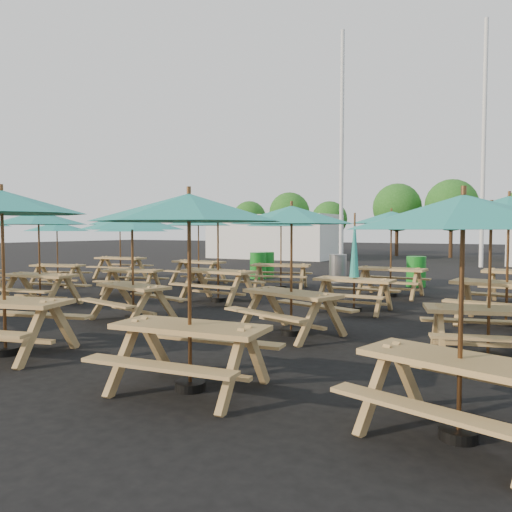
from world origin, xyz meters
The scene contains 29 objects.
ground centered at (0.00, 0.00, 0.00)m, with size 120.00×120.00×0.00m, color black.
picnic_unit_2 centered at (-6.68, 0.19, 1.84)m, with size 2.56×2.56×2.11m.
picnic_unit_3 centered at (-6.82, 3.13, 2.08)m, with size 2.61×2.61×2.39m.
picnic_unit_5 centered at (-3.53, -2.85, 2.01)m, with size 2.54×2.54×2.31m.
picnic_unit_6 centered at (-3.15, -0.11, 1.84)m, with size 2.49×2.49×2.10m.
picnic_unit_7 centered at (-3.12, 3.05, 2.03)m, with size 2.43×2.43×2.33m.
picnic_unit_8 centered at (0.13, -6.21, 2.12)m, with size 2.88×2.88×2.43m.
picnic_unit_9 centered at (-0.21, -3.19, 1.89)m, with size 2.50×2.50×2.16m.
picnic_unit_10 centered at (-0.18, -0.14, 2.10)m, with size 2.42×2.42×2.41m.
picnic_unit_11 centered at (-0.03, 3.12, 2.00)m, with size 2.76×2.76×2.30m.
picnic_unit_12 centered at (3.48, -6.18, 1.98)m, with size 2.42×2.42×2.26m.
picnic_unit_13 centered at (3.19, -2.89, 1.98)m, with size 2.77×2.77×2.27m.
picnic_unit_14 centered at (3.33, 0.10, 0.91)m, with size 1.75×1.53×2.22m.
picnic_unit_15 centered at (3.41, 3.00, 2.06)m, with size 2.35×2.35×2.36m.
picnic_unit_16 centered at (6.35, -6.11, 1.88)m, with size 2.56×2.56×2.16m.
picnic_unit_17 centered at (6.33, -3.01, 1.92)m, with size 2.65×2.65×2.20m.
picnic_unit_18 centered at (6.42, -0.07, 2.18)m, with size 2.66×2.66×2.50m.
waste_bin_0 centered at (-2.19, 6.17, 0.49)m, with size 0.61×0.61×0.98m, color #178221.
waste_bin_1 centered at (-2.25, 5.64, 0.49)m, with size 0.61×0.61×0.98m, color #178221.
waste_bin_2 centered at (0.86, 5.77, 0.49)m, with size 0.61×0.61×0.98m, color gray.
waste_bin_3 centered at (3.51, 5.79, 0.49)m, with size 0.61×0.61×0.98m, color #178221.
mast_0 centered at (-2.00, 14.00, 6.00)m, with size 0.20×0.20×12.00m, color silver.
mast_1 centered at (4.50, 16.00, 6.00)m, with size 0.20×0.20×12.00m, color silver.
event_tent_0 centered at (-8.00, 18.00, 1.40)m, with size 8.00×4.00×2.80m, color silver.
tree_0 centered at (-14.07, 25.25, 2.83)m, with size 2.80×2.80×4.24m.
tree_1 centered at (-9.74, 23.90, 3.15)m, with size 3.11×3.11×4.72m.
tree_2 centered at (-6.39, 23.65, 2.62)m, with size 2.59×2.59×3.93m.
tree_3 centered at (-1.75, 24.72, 3.41)m, with size 3.36×3.36×5.09m.
tree_4 centered at (1.90, 24.26, 3.46)m, with size 3.41×3.41×5.17m.
Camera 1 is at (6.91, -10.70, 1.84)m, focal length 35.00 mm.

